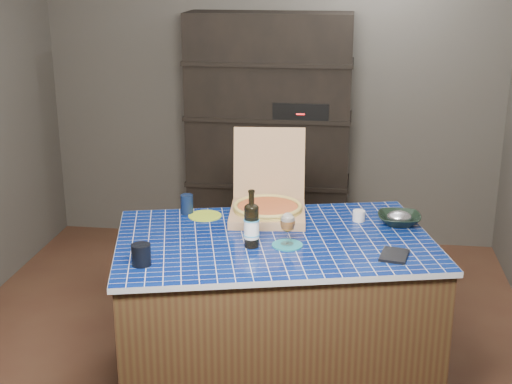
# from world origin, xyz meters

# --- Properties ---
(room) EXTENTS (3.50, 3.50, 3.50)m
(room) POSITION_xyz_m (0.00, 0.00, 1.25)
(room) COLOR brown
(room) RESTS_ON ground
(shelving_unit) EXTENTS (1.20, 0.41, 1.80)m
(shelving_unit) POSITION_xyz_m (0.00, 1.53, 0.90)
(shelving_unit) COLOR black
(shelving_unit) RESTS_ON floor
(kitchen_island) EXTENTS (1.73, 1.32, 0.85)m
(kitchen_island) POSITION_xyz_m (0.26, -0.41, 0.42)
(kitchen_island) COLOR #44321A
(kitchen_island) RESTS_ON floor
(pizza_box) EXTENTS (0.43, 0.51, 0.43)m
(pizza_box) POSITION_xyz_m (0.19, -0.10, 0.91)
(pizza_box) COLOR #A78156
(pizza_box) RESTS_ON kitchen_island
(mead_bottle) EXTENTS (0.08, 0.08, 0.28)m
(mead_bottle) POSITION_xyz_m (0.16, -0.53, 0.96)
(mead_bottle) COLOR black
(mead_bottle) RESTS_ON kitchen_island
(teal_trivet) EXTENTS (0.15, 0.15, 0.01)m
(teal_trivet) POSITION_xyz_m (0.33, -0.50, 0.85)
(teal_trivet) COLOR #18737E
(teal_trivet) RESTS_ON kitchen_island
(wine_glass) EXTENTS (0.07, 0.07, 0.16)m
(wine_glass) POSITION_xyz_m (0.33, -0.50, 0.96)
(wine_glass) COLOR white
(wine_glass) RESTS_ON teal_trivet
(tumbler) EXTENTS (0.09, 0.09, 0.10)m
(tumbler) POSITION_xyz_m (-0.30, -0.81, 0.89)
(tumbler) COLOR black
(tumbler) RESTS_ON kitchen_island
(dvd_case) EXTENTS (0.15, 0.19, 0.01)m
(dvd_case) POSITION_xyz_m (0.83, -0.56, 0.85)
(dvd_case) COLOR black
(dvd_case) RESTS_ON kitchen_island
(bowl) EXTENTS (0.23, 0.23, 0.05)m
(bowl) POSITION_xyz_m (0.88, -0.13, 0.87)
(bowl) COLOR black
(bowl) RESTS_ON kitchen_island
(foil_contents) EXTENTS (0.13, 0.11, 0.06)m
(foil_contents) POSITION_xyz_m (0.88, -0.13, 0.89)
(foil_contents) COLOR silver
(foil_contents) RESTS_ON bowl
(white_jar) EXTENTS (0.06, 0.06, 0.06)m
(white_jar) POSITION_xyz_m (0.67, -0.10, 0.87)
(white_jar) COLOR silver
(white_jar) RESTS_ON kitchen_island
(navy_cup) EXTENTS (0.07, 0.07, 0.11)m
(navy_cup) POSITION_xyz_m (-0.25, -0.11, 0.90)
(navy_cup) COLOR black
(navy_cup) RESTS_ON kitchen_island
(green_trivet) EXTENTS (0.18, 0.18, 0.01)m
(green_trivet) POSITION_xyz_m (-0.15, -0.14, 0.85)
(green_trivet) COLOR #A0BE28
(green_trivet) RESTS_ON kitchen_island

